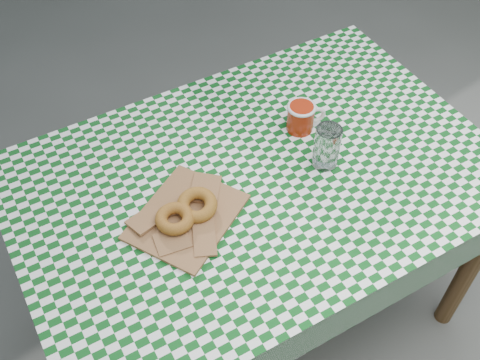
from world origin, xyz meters
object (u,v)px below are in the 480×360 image
(coffee_mug, at_px, (301,118))
(drinking_glass, at_px, (327,147))
(table, at_px, (255,252))
(paper_bag, at_px, (186,216))

(coffee_mug, height_order, drinking_glass, drinking_glass)
(table, bearing_deg, coffee_mug, 25.93)
(table, relative_size, drinking_glass, 10.16)
(coffee_mug, bearing_deg, drinking_glass, -79.95)
(paper_bag, relative_size, coffee_mug, 1.80)
(paper_bag, height_order, drinking_glass, drinking_glass)
(table, xyz_separation_m, coffee_mug, (0.21, 0.07, 0.42))
(coffee_mug, bearing_deg, table, -137.91)
(drinking_glass, bearing_deg, paper_bag, 170.40)
(table, height_order, coffee_mug, coffee_mug)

